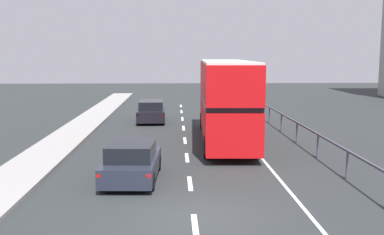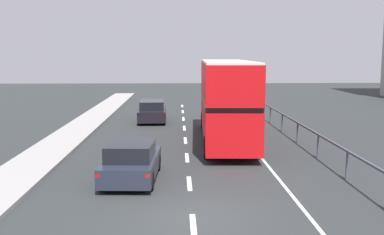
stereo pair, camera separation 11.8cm
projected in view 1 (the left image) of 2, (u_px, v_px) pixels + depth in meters
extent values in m
cube|color=#272B2C|center=(194.00, 218.00, 13.03)|extent=(74.01, 120.00, 0.10)
cube|color=silver|center=(195.00, 226.00, 12.30)|extent=(0.16, 1.85, 0.01)
cube|color=silver|center=(190.00, 183.00, 16.37)|extent=(0.16, 1.85, 0.01)
cube|color=silver|center=(187.00, 158.00, 20.45)|extent=(0.16, 1.85, 0.01)
cube|color=silver|center=(185.00, 140.00, 24.52)|extent=(0.16, 1.85, 0.01)
cube|color=silver|center=(183.00, 128.00, 28.59)|extent=(0.16, 1.85, 0.01)
cube|color=silver|center=(182.00, 119.00, 32.66)|extent=(0.16, 1.85, 0.01)
cube|color=silver|center=(182.00, 112.00, 36.74)|extent=(0.16, 1.85, 0.01)
cube|color=silver|center=(181.00, 106.00, 40.81)|extent=(0.16, 1.85, 0.01)
cube|color=silver|center=(255.00, 150.00, 22.06)|extent=(0.12, 46.00, 0.01)
cube|color=#444657|center=(307.00, 128.00, 22.01)|extent=(0.08, 42.00, 0.08)
cylinder|color=#444657|center=(347.00, 165.00, 16.88)|extent=(0.10, 0.10, 1.06)
cylinder|color=#444657|center=(318.00, 146.00, 20.35)|extent=(0.10, 0.10, 1.06)
cylinder|color=#444657|center=(297.00, 133.00, 23.81)|extent=(0.10, 0.10, 1.06)
cylinder|color=#444657|center=(282.00, 123.00, 27.27)|extent=(0.10, 0.10, 1.06)
cylinder|color=#444657|center=(269.00, 115.00, 30.74)|extent=(0.10, 0.10, 1.06)
cylinder|color=#444657|center=(260.00, 109.00, 34.20)|extent=(0.10, 0.10, 1.06)
cylinder|color=#444657|center=(252.00, 104.00, 37.67)|extent=(0.10, 0.10, 1.06)
cylinder|color=#444657|center=(246.00, 100.00, 41.13)|extent=(0.10, 0.10, 1.06)
cube|color=red|center=(225.00, 117.00, 24.15)|extent=(2.82, 11.30, 1.86)
cube|color=black|center=(225.00, 98.00, 24.00)|extent=(2.82, 10.85, 0.24)
cube|color=red|center=(226.00, 79.00, 23.87)|extent=(2.82, 11.30, 1.72)
cube|color=silver|center=(226.00, 62.00, 23.74)|extent=(2.76, 11.07, 0.10)
cube|color=black|center=(219.00, 104.00, 29.67)|extent=(2.17, 0.12, 1.30)
cube|color=yellow|center=(219.00, 68.00, 29.34)|extent=(1.45, 0.09, 0.28)
cylinder|color=black|center=(202.00, 120.00, 28.42)|extent=(0.32, 1.01, 1.00)
cylinder|color=black|center=(238.00, 120.00, 28.43)|extent=(0.32, 1.01, 1.00)
cylinder|color=black|center=(207.00, 147.00, 20.28)|extent=(0.32, 1.01, 1.00)
cylinder|color=black|center=(256.00, 147.00, 20.29)|extent=(0.32, 1.01, 1.00)
cube|color=#202533|center=(132.00, 166.00, 16.83)|extent=(2.02, 4.17, 0.68)
cube|color=black|center=(131.00, 150.00, 16.54)|extent=(1.72, 2.32, 0.57)
cube|color=red|center=(99.00, 176.00, 14.82)|extent=(0.16, 0.07, 0.12)
cube|color=red|center=(149.00, 176.00, 14.80)|extent=(0.16, 0.07, 0.12)
cylinder|color=black|center=(116.00, 162.00, 18.20)|extent=(0.23, 0.65, 0.64)
cylinder|color=black|center=(158.00, 162.00, 18.18)|extent=(0.23, 0.65, 0.64)
cylinder|color=black|center=(102.00, 181.00, 15.53)|extent=(0.23, 0.65, 0.64)
cylinder|color=black|center=(151.00, 181.00, 15.52)|extent=(0.23, 0.65, 0.64)
cube|color=black|center=(151.00, 114.00, 31.41)|extent=(1.92, 4.51, 0.72)
cube|color=black|center=(151.00, 105.00, 31.10)|extent=(1.66, 2.49, 0.56)
cube|color=red|center=(138.00, 115.00, 29.16)|extent=(0.16, 0.06, 0.12)
cube|color=red|center=(163.00, 115.00, 29.25)|extent=(0.16, 0.06, 0.12)
cylinder|color=black|center=(140.00, 114.00, 32.91)|extent=(0.21, 0.64, 0.64)
cylinder|color=black|center=(163.00, 114.00, 33.00)|extent=(0.21, 0.64, 0.64)
cylinder|color=black|center=(138.00, 120.00, 29.87)|extent=(0.21, 0.64, 0.64)
cylinder|color=black|center=(163.00, 120.00, 29.97)|extent=(0.21, 0.64, 0.64)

